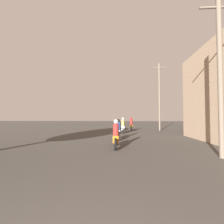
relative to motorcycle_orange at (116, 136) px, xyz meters
The scene contains 6 objects.
motorcycle_orange is the anchor object (origin of this frame).
motorcycle_silver 3.06m from the motorcycle_orange, 88.70° to the left, with size 0.60×1.95×1.52m.
motorcycle_white 7.55m from the motorcycle_orange, 86.56° to the left, with size 0.60×2.08×1.61m.
motorcycle_yellow 10.45m from the motorcycle_orange, 81.70° to the left, with size 0.60×2.13×1.62m.
utility_pole_near 5.60m from the motorcycle_orange, 22.33° to the right, with size 1.60×0.20×6.80m.
utility_pole_far 12.25m from the motorcycle_orange, 64.62° to the left, with size 1.60×0.20×8.33m.
Camera 1 is at (0.44, -0.14, 1.68)m, focal length 24.00 mm.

